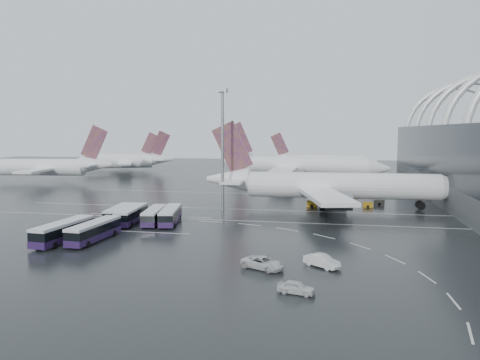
% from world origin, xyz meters
% --- Properties ---
extents(ground, '(420.00, 420.00, 0.00)m').
position_xyz_m(ground, '(0.00, 0.00, 0.00)').
color(ground, black).
rests_on(ground, ground).
extents(lane_marking_near, '(120.00, 0.25, 0.01)m').
position_xyz_m(lane_marking_near, '(0.00, -2.00, 0.01)').
color(lane_marking_near, silver).
rests_on(lane_marking_near, ground).
extents(lane_marking_mid, '(120.00, 0.25, 0.01)m').
position_xyz_m(lane_marking_mid, '(0.00, 12.00, 0.01)').
color(lane_marking_mid, silver).
rests_on(lane_marking_mid, ground).
extents(lane_marking_far, '(120.00, 0.25, 0.01)m').
position_xyz_m(lane_marking_far, '(0.00, 40.00, 0.01)').
color(lane_marking_far, silver).
rests_on(lane_marking_far, ground).
extents(bus_bay_line_south, '(28.00, 0.25, 0.01)m').
position_xyz_m(bus_bay_line_south, '(-24.00, -16.00, 0.01)').
color(bus_bay_line_south, silver).
rests_on(bus_bay_line_south, ground).
extents(bus_bay_line_north, '(28.00, 0.25, 0.01)m').
position_xyz_m(bus_bay_line_north, '(-24.00, 0.00, 0.01)').
color(bus_bay_line_north, silver).
rests_on(bus_bay_line_north, ground).
extents(airliner_main, '(61.93, 54.44, 21.02)m').
position_xyz_m(airliner_main, '(14.26, 18.08, 5.26)').
color(airliner_main, white).
rests_on(airliner_main, ground).
extents(airliner_gate_b, '(62.82, 55.61, 21.98)m').
position_xyz_m(airliner_gate_b, '(3.20, 77.36, 5.50)').
color(airliner_gate_b, white).
rests_on(airliner_gate_b, ground).
extents(airliner_gate_c, '(50.06, 46.23, 17.86)m').
position_xyz_m(airliner_gate_c, '(9.94, 124.63, 4.47)').
color(airliner_gate_c, white).
rests_on(airliner_gate_c, ground).
extents(jet_remote_west, '(47.51, 38.38, 20.67)m').
position_xyz_m(jet_remote_west, '(-85.06, 57.79, 5.33)').
color(jet_remote_west, white).
rests_on(jet_remote_west, ground).
extents(jet_remote_mid, '(41.32, 33.72, 18.74)m').
position_xyz_m(jet_remote_mid, '(-74.06, 98.31, 4.84)').
color(jet_remote_mid, white).
rests_on(jet_remote_mid, ground).
extents(jet_remote_far, '(41.21, 33.37, 17.98)m').
position_xyz_m(jet_remote_far, '(-85.41, 116.98, 4.64)').
color(jet_remote_far, white).
rests_on(jet_remote_far, ground).
extents(bus_row_near_a, '(4.14, 12.43, 3.00)m').
position_xyz_m(bus_row_near_a, '(-27.81, -7.03, 1.65)').
color(bus_row_near_a, '#251441').
rests_on(bus_row_near_a, ground).
extents(bus_row_near_b, '(4.11, 13.19, 3.19)m').
position_xyz_m(bus_row_near_b, '(-24.51, -8.53, 1.76)').
color(bus_row_near_b, '#251441').
rests_on(bus_row_near_b, ground).
extents(bus_row_near_c, '(4.54, 12.40, 2.99)m').
position_xyz_m(bus_row_near_c, '(-19.94, -7.85, 1.64)').
color(bus_row_near_c, '#251441').
rests_on(bus_row_near_c, ground).
extents(bus_row_near_d, '(5.08, 13.01, 3.13)m').
position_xyz_m(bus_row_near_d, '(-16.68, -7.44, 1.72)').
color(bus_row_near_d, '#251441').
rests_on(bus_row_near_d, ground).
extents(bus_row_far_a, '(4.16, 14.01, 3.40)m').
position_xyz_m(bus_row_far_a, '(-28.99, -25.66, 1.87)').
color(bus_row_far_a, '#251441').
rests_on(bus_row_far_a, ground).
extents(bus_row_far_b, '(3.72, 13.29, 3.24)m').
position_xyz_m(bus_row_far_b, '(-24.29, -24.16, 1.78)').
color(bus_row_far_b, '#251441').
rests_on(bus_row_far_b, ground).
extents(van_curve_a, '(6.62, 5.21, 1.67)m').
position_xyz_m(van_curve_a, '(5.88, -34.68, 0.84)').
color(van_curve_a, silver).
rests_on(van_curve_a, ground).
extents(van_curve_b, '(4.62, 2.66, 1.48)m').
position_xyz_m(van_curve_b, '(10.93, -43.50, 0.74)').
color(van_curve_b, silver).
rests_on(van_curve_b, ground).
extents(van_curve_c, '(5.35, 4.71, 1.75)m').
position_xyz_m(van_curve_c, '(13.65, -32.34, 0.88)').
color(van_curve_c, silver).
rests_on(van_curve_c, ground).
extents(floodlight_mast, '(2.15, 2.15, 28.02)m').
position_xyz_m(floodlight_mast, '(-9.71, 8.99, 17.63)').
color(floodlight_mast, gray).
rests_on(floodlight_mast, ground).
extents(gse_cart_belly_a, '(2.34, 1.38, 1.27)m').
position_xyz_m(gse_cart_belly_a, '(23.77, 20.80, 0.64)').
color(gse_cart_belly_a, gold).
rests_on(gse_cart_belly_a, ground).
extents(gse_cart_belly_c, '(2.53, 1.49, 1.38)m').
position_xyz_m(gse_cart_belly_c, '(10.40, 19.25, 0.69)').
color(gse_cart_belly_c, gold).
rests_on(gse_cart_belly_c, ground).
extents(gse_cart_belly_d, '(2.52, 1.49, 1.37)m').
position_xyz_m(gse_cart_belly_d, '(26.81, 24.83, 0.69)').
color(gse_cart_belly_d, slate).
rests_on(gse_cart_belly_d, ground).
extents(gse_cart_belly_e, '(2.28, 1.35, 1.25)m').
position_xyz_m(gse_cart_belly_e, '(20.49, 32.68, 0.62)').
color(gse_cart_belly_e, gold).
rests_on(gse_cart_belly_e, ground).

